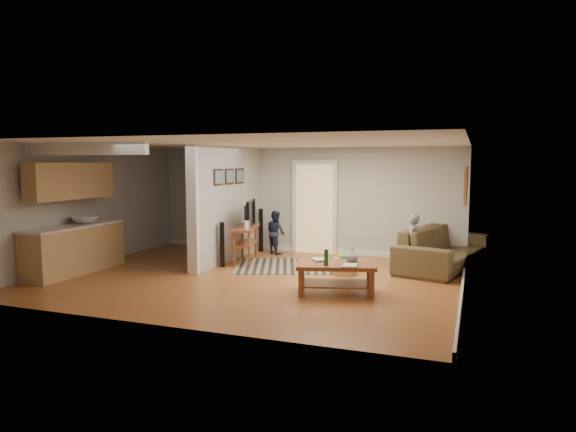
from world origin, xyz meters
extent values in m
plane|color=brown|center=(0.00, 0.00, 0.00)|extent=(7.50, 7.50, 0.00)
cube|color=#B7B3AF|center=(0.00, 3.00, 1.25)|extent=(7.50, 0.04, 2.50)
cube|color=#B7B3AF|center=(-3.75, 0.00, 1.25)|extent=(0.04, 6.00, 2.50)
cube|color=#B7B3AF|center=(3.75, 0.00, 1.25)|extent=(0.04, 6.00, 2.50)
cube|color=white|center=(0.00, 0.00, 2.50)|extent=(7.50, 6.00, 0.04)
cube|color=#B7B3AF|center=(-1.20, 1.45, 1.25)|extent=(0.15, 3.10, 2.50)
cube|color=white|center=(-1.20, -0.10, 1.25)|extent=(0.22, 0.10, 2.50)
cube|color=white|center=(0.00, 2.97, 0.06)|extent=(7.50, 0.04, 0.12)
cube|color=white|center=(3.72, 0.00, 0.06)|extent=(0.04, 6.00, 0.12)
cube|color=#D8B272|center=(0.30, 2.94, 1.05)|extent=(0.90, 0.06, 2.10)
cube|color=tan|center=(-3.43, -0.80, 0.45)|extent=(0.60, 2.20, 0.90)
cube|color=beige|center=(-3.43, -0.80, 0.92)|extent=(0.64, 2.24, 0.05)
cube|color=tan|center=(-3.45, -0.80, 1.80)|extent=(0.35, 2.00, 0.70)
imported|color=silver|center=(-3.43, -0.50, 0.94)|extent=(0.54, 0.54, 0.19)
cube|color=#321D16|center=(-1.11, 0.80, 1.85)|extent=(0.03, 0.40, 0.34)
cube|color=#321D16|center=(-1.11, 1.30, 1.85)|extent=(0.03, 0.40, 0.34)
cube|color=#321D16|center=(-1.11, 1.80, 1.85)|extent=(0.03, 0.40, 0.34)
cube|color=olive|center=(3.71, 1.00, 1.75)|extent=(0.04, 0.90, 0.68)
cube|color=black|center=(0.33, 1.29, 0.01)|extent=(2.78, 2.41, 0.01)
imported|color=#4E4227|center=(3.30, 2.20, 0.00)|extent=(1.82, 3.04, 0.83)
cube|color=brown|center=(1.75, -0.55, 0.47)|extent=(1.44, 1.07, 0.06)
cube|color=silver|center=(1.75, -0.55, 0.48)|extent=(0.90, 0.65, 0.02)
cube|color=brown|center=(1.75, -0.55, 0.16)|extent=(1.31, 0.94, 0.03)
cube|color=brown|center=(1.29, -0.99, 0.24)|extent=(0.09, 0.09, 0.47)
cube|color=brown|center=(2.38, -0.68, 0.24)|extent=(0.09, 0.09, 0.47)
cube|color=brown|center=(1.12, -0.42, 0.24)|extent=(0.09, 0.09, 0.47)
cube|color=brown|center=(2.21, -0.10, 0.24)|extent=(0.09, 0.09, 0.47)
imported|color=navy|center=(1.97, -0.35, 0.50)|extent=(0.27, 0.27, 0.22)
cylinder|color=#155F22|center=(1.64, -0.75, 0.63)|extent=(0.07, 0.07, 0.26)
imported|color=#998C4C|center=(1.34, -0.47, 0.50)|extent=(0.33, 0.36, 0.03)
imported|color=#66594C|center=(1.91, -0.72, 0.50)|extent=(0.26, 0.33, 0.02)
cube|color=brown|center=(-0.75, 1.31, 0.75)|extent=(0.79, 1.32, 0.05)
cube|color=brown|center=(-0.75, 1.31, 0.41)|extent=(0.71, 1.21, 0.03)
cylinder|color=brown|center=(-0.75, 0.75, 0.38)|extent=(0.05, 0.05, 0.76)
cylinder|color=brown|center=(-1.05, 1.78, 0.38)|extent=(0.05, 0.05, 0.76)
cylinder|color=brown|center=(-0.45, 0.84, 0.38)|extent=(0.05, 0.05, 0.76)
cylinder|color=brown|center=(-0.75, 1.87, 0.38)|extent=(0.05, 0.05, 0.76)
imported|color=black|center=(-0.73, 1.32, 0.78)|extent=(0.40, 1.00, 0.57)
cylinder|color=white|center=(-0.52, 0.89, 0.87)|extent=(0.10, 0.10, 0.19)
cube|color=black|center=(-1.00, 0.71, 0.47)|extent=(0.12, 0.12, 0.93)
cube|color=black|center=(-0.98, 2.70, 0.52)|extent=(0.13, 0.13, 1.04)
cylinder|color=olive|center=(1.55, 0.88, 0.15)|extent=(0.47, 0.47, 0.31)
sphere|color=red|center=(1.61, 0.92, 0.31)|extent=(0.14, 0.14, 0.14)
sphere|color=gold|center=(1.48, 0.90, 0.33)|extent=(0.14, 0.14, 0.14)
sphere|color=green|center=(1.55, 0.82, 0.35)|extent=(0.14, 0.14, 0.14)
imported|color=gray|center=(2.74, 1.53, 0.00)|extent=(0.30, 0.44, 1.16)
imported|color=#1C233B|center=(-0.53, 2.52, 0.00)|extent=(0.63, 0.60, 1.02)
camera|label=1|loc=(3.88, -8.63, 2.16)|focal=32.00mm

